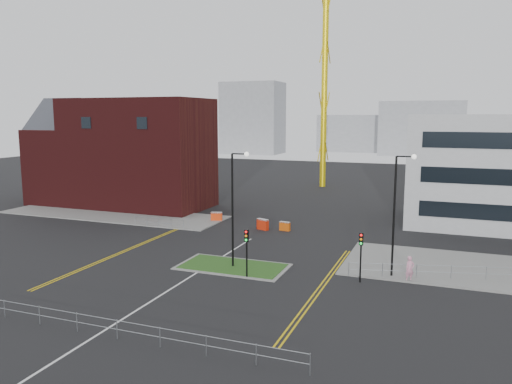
# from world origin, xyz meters

# --- Properties ---
(ground) EXTENTS (200.00, 200.00, 0.00)m
(ground) POSITION_xyz_m (0.00, 0.00, 0.00)
(ground) COLOR black
(ground) RESTS_ON ground
(pavement_left) EXTENTS (28.00, 8.00, 0.12)m
(pavement_left) POSITION_xyz_m (-20.00, 22.00, 0.06)
(pavement_left) COLOR slate
(pavement_left) RESTS_ON ground
(pavement_right) EXTENTS (24.00, 10.00, 0.12)m
(pavement_right) POSITION_xyz_m (22.00, 14.00, 0.06)
(pavement_right) COLOR slate
(pavement_right) RESTS_ON ground
(island_kerb) EXTENTS (8.60, 4.60, 0.08)m
(island_kerb) POSITION_xyz_m (2.00, 8.00, 0.04)
(island_kerb) COLOR slate
(island_kerb) RESTS_ON ground
(grass_island) EXTENTS (8.00, 4.00, 0.12)m
(grass_island) POSITION_xyz_m (2.00, 8.00, 0.06)
(grass_island) COLOR #264F1A
(grass_island) RESTS_ON ground
(brick_building) EXTENTS (24.20, 10.07, 14.24)m
(brick_building) POSITION_xyz_m (-22.97, 28.00, 6.85)
(brick_building) COLOR #411011
(brick_building) RESTS_ON ground
(tower_crane) EXTENTS (51.71, 13.61, 40.68)m
(tower_crane) POSITION_xyz_m (3.44, 56.34, 27.95)
(tower_crane) COLOR yellow
(tower_crane) RESTS_ON ground
(streetlamp_island) EXTENTS (1.46, 0.36, 9.18)m
(streetlamp_island) POSITION_xyz_m (2.22, 8.00, 5.41)
(streetlamp_island) COLOR black
(streetlamp_island) RESTS_ON ground
(streetlamp_right_near) EXTENTS (1.46, 0.36, 9.18)m
(streetlamp_right_near) POSITION_xyz_m (14.22, 10.00, 5.41)
(streetlamp_right_near) COLOR black
(streetlamp_right_near) RESTS_ON ground
(traffic_light_island) EXTENTS (0.28, 0.33, 3.65)m
(traffic_light_island) POSITION_xyz_m (4.00, 5.98, 2.57)
(traffic_light_island) COLOR black
(traffic_light_island) RESTS_ON ground
(traffic_light_right) EXTENTS (0.28, 0.33, 3.65)m
(traffic_light_right) POSITION_xyz_m (12.00, 7.98, 2.57)
(traffic_light_right) COLOR black
(traffic_light_right) RESTS_ON ground
(railing_front) EXTENTS (24.05, 0.05, 1.10)m
(railing_front) POSITION_xyz_m (0.00, -6.00, 0.78)
(railing_front) COLOR gray
(railing_front) RESTS_ON ground
(railing_left) EXTENTS (6.05, 0.05, 1.10)m
(railing_left) POSITION_xyz_m (-11.00, 18.00, 0.74)
(railing_left) COLOR gray
(railing_left) RESTS_ON ground
(railing_right) EXTENTS (19.05, 5.05, 1.10)m
(railing_right) POSITION_xyz_m (20.50, 11.50, 0.78)
(railing_right) COLOR gray
(railing_right) RESTS_ON ground
(centre_line) EXTENTS (0.15, 30.00, 0.01)m
(centre_line) POSITION_xyz_m (0.00, 2.00, 0.01)
(centre_line) COLOR silver
(centre_line) RESTS_ON ground
(yellow_left_a) EXTENTS (0.12, 24.00, 0.01)m
(yellow_left_a) POSITION_xyz_m (-9.00, 10.00, 0.01)
(yellow_left_a) COLOR gold
(yellow_left_a) RESTS_ON ground
(yellow_left_b) EXTENTS (0.12, 24.00, 0.01)m
(yellow_left_b) POSITION_xyz_m (-8.70, 10.00, 0.01)
(yellow_left_b) COLOR gold
(yellow_left_b) RESTS_ON ground
(yellow_right_a) EXTENTS (0.12, 20.00, 0.01)m
(yellow_right_a) POSITION_xyz_m (9.50, 6.00, 0.01)
(yellow_right_a) COLOR gold
(yellow_right_a) RESTS_ON ground
(yellow_right_b) EXTENTS (0.12, 20.00, 0.01)m
(yellow_right_b) POSITION_xyz_m (9.80, 6.00, 0.01)
(yellow_right_b) COLOR gold
(yellow_right_b) RESTS_ON ground
(skyline_a) EXTENTS (18.00, 12.00, 22.00)m
(skyline_a) POSITION_xyz_m (-40.00, 120.00, 11.00)
(skyline_a) COLOR gray
(skyline_a) RESTS_ON ground
(skyline_b) EXTENTS (24.00, 12.00, 16.00)m
(skyline_b) POSITION_xyz_m (10.00, 130.00, 8.00)
(skyline_b) COLOR gray
(skyline_b) RESTS_ON ground
(skyline_d) EXTENTS (30.00, 12.00, 12.00)m
(skyline_d) POSITION_xyz_m (-8.00, 140.00, 6.00)
(skyline_d) COLOR gray
(skyline_d) RESTS_ON ground
(pedestrian) EXTENTS (0.83, 0.79, 1.90)m
(pedestrian) POSITION_xyz_m (15.32, 9.35, 0.95)
(pedestrian) COLOR pink
(pedestrian) RESTS_ON ground
(barrier_left) EXTENTS (1.33, 0.78, 1.06)m
(barrier_left) POSITION_xyz_m (-6.64, 23.18, 0.58)
(barrier_left) COLOR red
(barrier_left) RESTS_ON ground
(barrier_mid) EXTENTS (1.17, 0.54, 0.95)m
(barrier_mid) POSITION_xyz_m (2.00, 21.52, 0.51)
(barrier_mid) COLOR #CE4E0B
(barrier_mid) RESTS_ON ground
(barrier_right) EXTENTS (1.42, 0.93, 1.14)m
(barrier_right) POSITION_xyz_m (-0.32, 21.14, 0.62)
(barrier_right) COLOR red
(barrier_right) RESTS_ON ground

